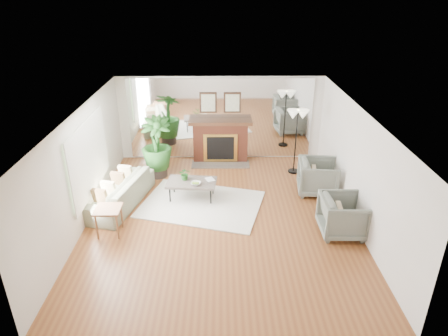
{
  "coord_description": "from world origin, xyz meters",
  "views": [
    {
      "loc": [
        0.01,
        -7.84,
        4.92
      ],
      "look_at": [
        0.08,
        0.6,
        0.98
      ],
      "focal_mm": 32.0,
      "sensor_mm": 36.0,
      "label": 1
    }
  ],
  "objects_px": {
    "armchair_front": "(343,216)",
    "floor_lamp": "(297,120)",
    "sofa": "(119,192)",
    "armchair_back": "(318,177)",
    "fireplace": "(220,140)",
    "potted_ficus": "(156,146)",
    "side_table": "(108,213)",
    "coffee_table": "(192,183)"
  },
  "relations": [
    {
      "from": "armchair_front",
      "to": "side_table",
      "type": "bearing_deg",
      "value": 90.14
    },
    {
      "from": "fireplace",
      "to": "potted_ficus",
      "type": "distance_m",
      "value": 2.04
    },
    {
      "from": "fireplace",
      "to": "floor_lamp",
      "type": "relative_size",
      "value": 1.12
    },
    {
      "from": "side_table",
      "to": "potted_ficus",
      "type": "relative_size",
      "value": 0.36
    },
    {
      "from": "sofa",
      "to": "floor_lamp",
      "type": "distance_m",
      "value": 5.02
    },
    {
      "from": "sofa",
      "to": "armchair_front",
      "type": "distance_m",
      "value": 5.22
    },
    {
      "from": "potted_ficus",
      "to": "side_table",
      "type": "bearing_deg",
      "value": -102.85
    },
    {
      "from": "potted_ficus",
      "to": "coffee_table",
      "type": "bearing_deg",
      "value": -52.09
    },
    {
      "from": "floor_lamp",
      "to": "armchair_front",
      "type": "bearing_deg",
      "value": -80.39
    },
    {
      "from": "coffee_table",
      "to": "side_table",
      "type": "xyz_separation_m",
      "value": [
        -1.66,
        -1.49,
        0.07
      ]
    },
    {
      "from": "fireplace",
      "to": "coffee_table",
      "type": "xyz_separation_m",
      "value": [
        -0.71,
        -2.36,
        -0.22
      ]
    },
    {
      "from": "sofa",
      "to": "side_table",
      "type": "distance_m",
      "value": 1.27
    },
    {
      "from": "floor_lamp",
      "to": "coffee_table",
      "type": "bearing_deg",
      "value": -151.28
    },
    {
      "from": "fireplace",
      "to": "armchair_back",
      "type": "xyz_separation_m",
      "value": [
        2.47,
        -2.06,
        -0.22
      ]
    },
    {
      "from": "armchair_front",
      "to": "floor_lamp",
      "type": "bearing_deg",
      "value": 10.25
    },
    {
      "from": "armchair_back",
      "to": "potted_ficus",
      "type": "relative_size",
      "value": 0.57
    },
    {
      "from": "fireplace",
      "to": "potted_ficus",
      "type": "relative_size",
      "value": 1.2
    },
    {
      "from": "sofa",
      "to": "fireplace",
      "type": "bearing_deg",
      "value": 150.38
    },
    {
      "from": "armchair_front",
      "to": "floor_lamp",
      "type": "height_order",
      "value": "floor_lamp"
    },
    {
      "from": "side_table",
      "to": "potted_ficus",
      "type": "height_order",
      "value": "potted_ficus"
    },
    {
      "from": "sofa",
      "to": "armchair_back",
      "type": "xyz_separation_m",
      "value": [
        4.92,
        0.55,
        0.11
      ]
    },
    {
      "from": "potted_ficus",
      "to": "armchair_back",
      "type": "bearing_deg",
      "value": -13.38
    },
    {
      "from": "fireplace",
      "to": "floor_lamp",
      "type": "xyz_separation_m",
      "value": [
        2.08,
        -0.83,
        0.9
      ]
    },
    {
      "from": "fireplace",
      "to": "armchair_back",
      "type": "relative_size",
      "value": 2.12
    },
    {
      "from": "fireplace",
      "to": "armchair_front",
      "type": "relative_size",
      "value": 2.16
    },
    {
      "from": "fireplace",
      "to": "sofa",
      "type": "relative_size",
      "value": 0.89
    },
    {
      "from": "coffee_table",
      "to": "fireplace",
      "type": "bearing_deg",
      "value": 73.22
    },
    {
      "from": "armchair_back",
      "to": "side_table",
      "type": "height_order",
      "value": "armchair_back"
    },
    {
      "from": "coffee_table",
      "to": "sofa",
      "type": "bearing_deg",
      "value": -172.17
    },
    {
      "from": "potted_ficus",
      "to": "floor_lamp",
      "type": "height_order",
      "value": "floor_lamp"
    },
    {
      "from": "armchair_back",
      "to": "floor_lamp",
      "type": "relative_size",
      "value": 0.53
    },
    {
      "from": "fireplace",
      "to": "armchair_front",
      "type": "height_order",
      "value": "fireplace"
    },
    {
      "from": "side_table",
      "to": "fireplace",
      "type": "bearing_deg",
      "value": 58.45
    },
    {
      "from": "sofa",
      "to": "side_table",
      "type": "xyz_separation_m",
      "value": [
        0.08,
        -1.26,
        0.18
      ]
    },
    {
      "from": "fireplace",
      "to": "potted_ficus",
      "type": "bearing_deg",
      "value": -148.59
    },
    {
      "from": "sofa",
      "to": "floor_lamp",
      "type": "relative_size",
      "value": 1.25
    },
    {
      "from": "side_table",
      "to": "coffee_table",
      "type": "bearing_deg",
      "value": 42.06
    },
    {
      "from": "side_table",
      "to": "potted_ficus",
      "type": "bearing_deg",
      "value": 77.15
    },
    {
      "from": "armchair_front",
      "to": "potted_ficus",
      "type": "distance_m",
      "value": 5.2
    },
    {
      "from": "fireplace",
      "to": "side_table",
      "type": "bearing_deg",
      "value": -121.55
    },
    {
      "from": "coffee_table",
      "to": "floor_lamp",
      "type": "xyz_separation_m",
      "value": [
        2.79,
        1.53,
        1.12
      ]
    },
    {
      "from": "armchair_back",
      "to": "coffee_table",
      "type": "bearing_deg",
      "value": 102.06
    }
  ]
}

